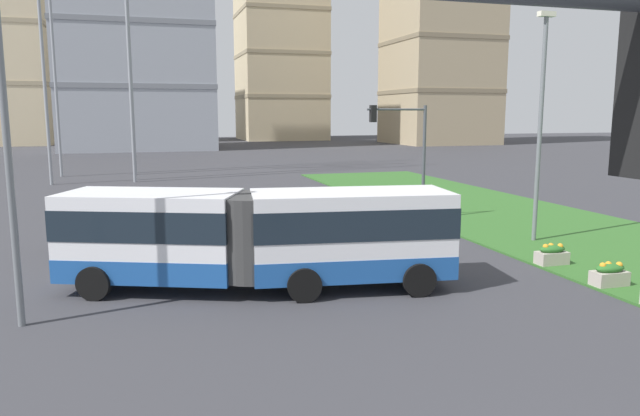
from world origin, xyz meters
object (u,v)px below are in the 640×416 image
flower_planter_3 (610,274)px  apartment_tower_centre (280,36)px  articulated_bus (258,236)px  apartment_tower_westcentre (133,0)px  traffic_light_far_right (406,143)px  car_black_sedan (129,228)px  streetlight_median (541,119)px  streetlight_left (4,111)px  flower_planter_4 (552,254)px

flower_planter_3 → apartment_tower_centre: bearing=82.7°
articulated_bus → apartment_tower_westcentre: (-3.65, 75.91, 19.83)m
apartment_tower_centre → traffic_light_far_right: bearing=-99.1°
flower_planter_3 → car_black_sedan: bearing=144.6°
streetlight_median → apartment_tower_westcentre: apartment_tower_westcentre is taller
articulated_bus → traffic_light_far_right: bearing=45.2°
streetlight_left → apartment_tower_westcentre: size_ratio=0.23×
flower_planter_4 → streetlight_left: bearing=-175.8°
apartment_tower_westcentre → traffic_light_far_right: bearing=-79.3°
flower_planter_4 → apartment_tower_westcentre: 80.31m
flower_planter_3 → flower_planter_4: size_ratio=1.00×
articulated_bus → flower_planter_3: bearing=-16.3°
streetlight_median → car_black_sedan: bearing=166.6°
car_black_sedan → flower_planter_4: car_black_sedan is taller
flower_planter_4 → apartment_tower_westcentre: bearing=100.4°
articulated_bus → apartment_tower_centre: bearing=76.8°
apartment_tower_westcentre → apartment_tower_centre: (27.54, 25.76, -1.10)m
articulated_bus → flower_planter_3: 10.90m
flower_planter_4 → streetlight_left: 17.57m
apartment_tower_westcentre → apartment_tower_centre: size_ratio=1.05×
flower_planter_4 → traffic_light_far_right: traffic_light_far_right is taller
articulated_bus → apartment_tower_centre: (23.90, 101.67, 18.73)m
articulated_bus → flower_planter_3: (10.40, -3.03, -1.23)m
flower_planter_3 → apartment_tower_westcentre: (-14.04, 78.94, 21.06)m
traffic_light_far_right → streetlight_median: 6.75m
flower_planter_4 → apartment_tower_centre: bearing=82.5°
streetlight_left → apartment_tower_centre: apartment_tower_centre is taller
flower_planter_3 → apartment_tower_centre: size_ratio=0.03×
streetlight_left → apartment_tower_centre: bearing=73.6°
articulated_bus → car_black_sedan: 8.23m
traffic_light_far_right → apartment_tower_westcentre: 70.26m
flower_planter_3 → flower_planter_4: 2.73m
flower_planter_3 → streetlight_median: (1.90, 6.34, 4.68)m
car_black_sedan → streetlight_median: streetlight_median is taller
car_black_sedan → traffic_light_far_right: 13.47m
streetlight_left → streetlight_median: bearing=14.5°
car_black_sedan → apartment_tower_westcentre: size_ratio=0.10×
car_black_sedan → streetlight_median: bearing=-13.4°
streetlight_left → traffic_light_far_right: bearing=34.5°
flower_planter_4 → apartment_tower_centre: size_ratio=0.03×
streetlight_left → streetlight_median: 19.32m
streetlight_left → articulated_bus: bearing=13.4°
traffic_light_far_right → apartment_tower_westcentre: apartment_tower_westcentre is taller
car_black_sedan → traffic_light_far_right: traffic_light_far_right is taller
articulated_bus → apartment_tower_westcentre: bearing=92.7°
flower_planter_3 → streetlight_median: bearing=73.3°
car_black_sedan → streetlight_left: bearing=-105.8°
apartment_tower_westcentre → car_black_sedan: bearing=-90.3°
streetlight_left → streetlight_median: (18.70, 4.83, -0.30)m
streetlight_median → apartment_tower_westcentre: bearing=102.4°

